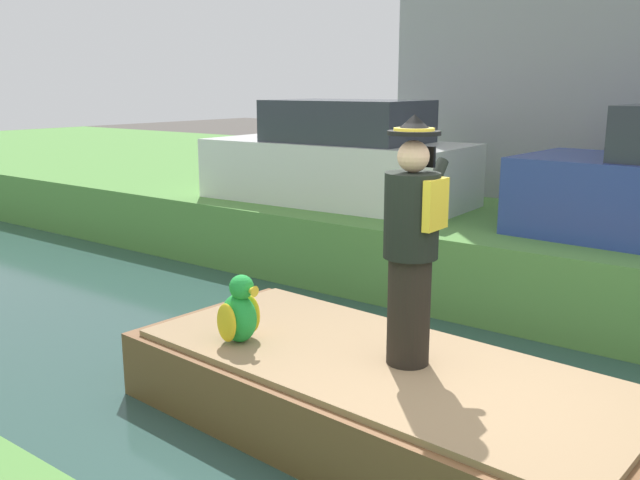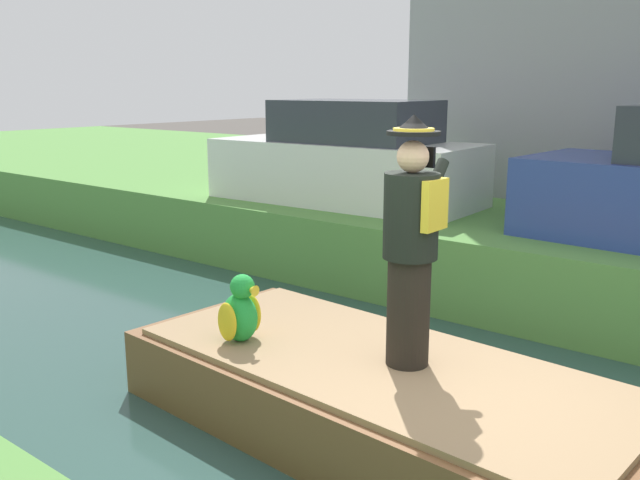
% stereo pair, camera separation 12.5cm
% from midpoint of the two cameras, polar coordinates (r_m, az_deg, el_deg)
% --- Properties ---
extents(ground_plane, '(80.00, 80.00, 0.00)m').
position_cam_midpoint_polar(ground_plane, '(5.36, 10.74, -18.47)').
color(ground_plane, '#4C4742').
extents(canal_water, '(5.34, 48.00, 0.10)m').
position_cam_midpoint_polar(canal_water, '(5.33, 10.77, -18.01)').
color(canal_water, '#2D4C47').
rests_on(canal_water, ground).
extents(boat, '(2.06, 4.30, 0.61)m').
position_cam_midpoint_polar(boat, '(5.47, 4.24, -12.83)').
color(boat, brown).
rests_on(boat, canal_water).
extents(person_pirate, '(0.61, 0.42, 1.85)m').
position_cam_midpoint_polar(person_pirate, '(5.02, 6.92, -0.27)').
color(person_pirate, black).
rests_on(person_pirate, boat).
extents(parrot_plush, '(0.36, 0.34, 0.57)m').
position_cam_midpoint_polar(parrot_plush, '(5.64, -7.34, -6.03)').
color(parrot_plush, green).
rests_on(parrot_plush, boat).
extents(parked_car_white, '(1.87, 4.07, 1.50)m').
position_cam_midpoint_polar(parked_car_white, '(10.26, 1.19, 6.67)').
color(parked_car_white, white).
rests_on(parked_car_white, grass_bank_far).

